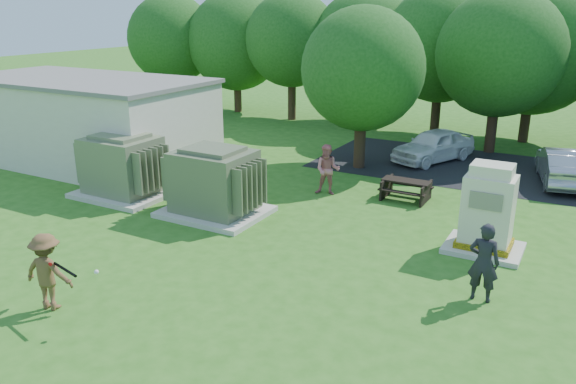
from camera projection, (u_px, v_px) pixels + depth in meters
The scene contains 14 objects.
ground at pixel (197, 301), 11.99m from camera, with size 120.00×120.00×0.00m, color #2D6619.
service_building at pixel (84, 122), 22.37m from camera, with size 10.00×5.00×3.20m, color beige.
service_building_roof at pixel (79, 80), 21.85m from camera, with size 10.20×5.20×0.15m, color slate.
transformer_left at pixel (123, 167), 18.42m from camera, with size 3.00×2.40×2.07m.
transformer_right at pixel (214, 184), 16.71m from camera, with size 3.00×2.40×2.07m.
generator_cabinet at pixel (487, 214), 14.17m from camera, with size 1.89×1.55×2.31m.
picnic_table at pixel (406, 187), 18.18m from camera, with size 1.53×1.15×0.66m.
batter at pixel (48, 272), 11.47m from camera, with size 1.07×0.61×1.65m, color brown.
person_by_generator at pixel (484, 262), 11.77m from camera, with size 0.64×0.42×1.75m, color black.
person_at_picnic at pixel (328, 170), 18.55m from camera, with size 0.83×0.64×1.70m, color #D37074.
car_white at pixel (434, 145), 22.66m from camera, with size 1.54×3.83×1.30m, color white.
car_silver_a at pixel (563, 166), 19.77m from camera, with size 1.37×3.94×1.30m, color #9D9DA1.
batting_equipment at pixel (67, 269), 11.00m from camera, with size 1.47×0.27×0.17m.
tree_row at pixel (479, 49), 25.22m from camera, with size 41.30×13.30×7.30m.
Camera 1 is at (6.88, -8.35, 5.98)m, focal length 35.00 mm.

